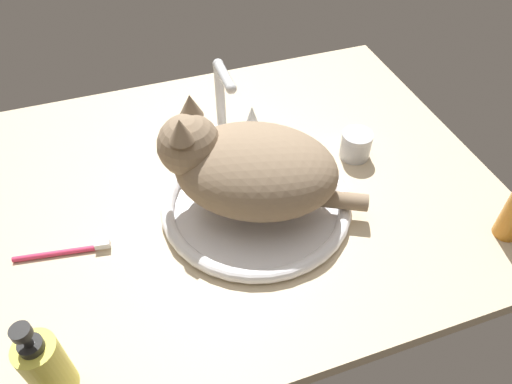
% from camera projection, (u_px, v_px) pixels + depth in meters
% --- Properties ---
extents(countertop, '(1.03, 0.81, 0.03)m').
position_uv_depth(countertop, '(232.00, 190.00, 0.96)').
color(countertop, '#CCB793').
rests_on(countertop, ground).
extents(sink_basin, '(0.36, 0.36, 0.03)m').
position_uv_depth(sink_basin, '(256.00, 203.00, 0.90)').
color(sink_basin, white).
rests_on(sink_basin, countertop).
extents(faucet, '(0.17, 0.12, 0.19)m').
position_uv_depth(faucet, '(222.00, 109.00, 1.00)').
color(faucet, silver).
rests_on(faucet, countertop).
extents(cat, '(0.37, 0.32, 0.19)m').
position_uv_depth(cat, '(244.00, 166.00, 0.84)').
color(cat, '#8C755B').
rests_on(cat, sink_basin).
extents(metal_jar, '(0.06, 0.06, 0.06)m').
position_uv_depth(metal_jar, '(355.00, 144.00, 0.99)').
color(metal_jar, '#B2B5BA').
rests_on(metal_jar, countertop).
extents(soap_pump_bottle, '(0.06, 0.06, 0.16)m').
position_uv_depth(soap_pump_bottle, '(46.00, 366.00, 0.63)').
color(soap_pump_bottle, '#E5DB4C').
rests_on(soap_pump_bottle, countertop).
extents(toothbrush, '(0.16, 0.03, 0.02)m').
position_uv_depth(toothbrush, '(65.00, 252.00, 0.83)').
color(toothbrush, '#D83359').
rests_on(toothbrush, countertop).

